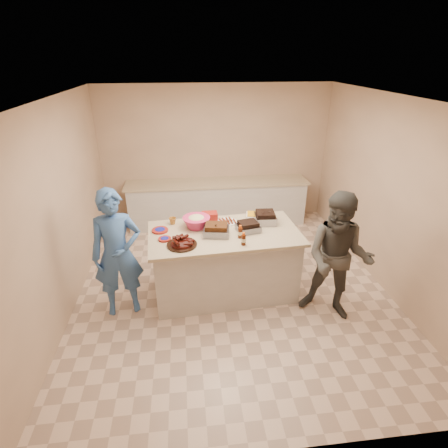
{
  "coord_description": "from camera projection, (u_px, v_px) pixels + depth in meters",
  "views": [
    {
      "loc": [
        -0.62,
        -4.33,
        3.18
      ],
      "look_at": [
        -0.13,
        -0.07,
        1.08
      ],
      "focal_mm": 28.0,
      "sensor_mm": 36.0,
      "label": 1
    }
  ],
  "objects": [
    {
      "name": "island",
      "position": [
        224.0,
        290.0,
        5.21
      ],
      "size": [
        2.13,
        1.23,
        0.98
      ],
      "primitive_type": null,
      "rotation": [
        0.0,
        0.0,
        0.07
      ],
      "color": "beige",
      "rests_on": "ground"
    },
    {
      "name": "back_counter",
      "position": [
        217.0,
        203.0,
        7.09
      ],
      "size": [
        3.6,
        0.64,
        0.9
      ],
      "primitive_type": null,
      "color": "beige",
      "rests_on": "ground"
    },
    {
      "name": "coleslaw_bowl",
      "position": [
        197.0,
        227.0,
        4.91
      ],
      "size": [
        0.41,
        0.41,
        0.26
      ],
      "primitive_type": null,
      "rotation": [
        0.0,
        0.0,
        0.07
      ],
      "color": "#C4295B",
      "rests_on": "island"
    },
    {
      "name": "plastic_cup",
      "position": [
        173.0,
        224.0,
        5.01
      ],
      "size": [
        0.11,
        0.1,
        0.1
      ],
      "primitive_type": "imported",
      "rotation": [
        0.0,
        0.0,
        0.07
      ],
      "color": "#A36823",
      "rests_on": "island"
    },
    {
      "name": "pulled_pork_tray",
      "position": [
        216.0,
        235.0,
        4.71
      ],
      "size": [
        0.38,
        0.31,
        0.1
      ],
      "primitive_type": "cube",
      "rotation": [
        0.0,
        0.0,
        -0.16
      ],
      "color": "#47230F",
      "rests_on": "island"
    },
    {
      "name": "bbq_bottle_a",
      "position": [
        243.0,
        245.0,
        4.47
      ],
      "size": [
        0.06,
        0.06,
        0.17
      ],
      "primitive_type": "cylinder",
      "rotation": [
        0.0,
        0.0,
        0.07
      ],
      "color": "#3B1406",
      "rests_on": "island"
    },
    {
      "name": "mustard_bottle",
      "position": [
        216.0,
        229.0,
        4.86
      ],
      "size": [
        0.05,
        0.05,
        0.12
      ],
      "primitive_type": "cylinder",
      "rotation": [
        0.0,
        0.0,
        0.07
      ],
      "color": "yellow",
      "rests_on": "island"
    },
    {
      "name": "bbq_bottle_b",
      "position": [
        240.0,
        238.0,
        4.64
      ],
      "size": [
        0.07,
        0.07,
        0.18
      ],
      "primitive_type": "cylinder",
      "rotation": [
        0.0,
        0.0,
        0.07
      ],
      "color": "#3B1406",
      "rests_on": "island"
    },
    {
      "name": "roasting_pan",
      "position": [
        265.0,
        223.0,
        5.05
      ],
      "size": [
        0.31,
        0.31,
        0.12
      ],
      "primitive_type": "cube",
      "rotation": [
        0.0,
        0.0,
        -0.05
      ],
      "color": "gray",
      "rests_on": "island"
    },
    {
      "name": "plate_stack_small",
      "position": [
        165.0,
        240.0,
        4.59
      ],
      "size": [
        0.18,
        0.18,
        0.02
      ],
      "primitive_type": "cylinder",
      "rotation": [
        0.0,
        0.0,
        0.07
      ],
      "color": "maroon",
      "rests_on": "island"
    },
    {
      "name": "rib_platter",
      "position": [
        182.0,
        245.0,
        4.45
      ],
      "size": [
        0.41,
        0.41,
        0.16
      ],
      "primitive_type": null,
      "rotation": [
        0.0,
        0.0,
        -0.05
      ],
      "color": "#3D0B05",
      "rests_on": "island"
    },
    {
      "name": "plate_stack_large",
      "position": [
        160.0,
        231.0,
        4.81
      ],
      "size": [
        0.24,
        0.24,
        0.03
      ],
      "primitive_type": "cylinder",
      "rotation": [
        0.0,
        0.0,
        0.07
      ],
      "color": "maroon",
      "rests_on": "island"
    },
    {
      "name": "sausage_plate",
      "position": [
        227.0,
        222.0,
        5.06
      ],
      "size": [
        0.34,
        0.34,
        0.05
      ],
      "primitive_type": "cylinder",
      "rotation": [
        0.0,
        0.0,
        0.24
      ],
      "color": "silver",
      "rests_on": "island"
    },
    {
      "name": "brisket_tray",
      "position": [
        248.0,
        231.0,
        4.81
      ],
      "size": [
        0.34,
        0.3,
        0.09
      ],
      "primitive_type": "cube",
      "rotation": [
        0.0,
        0.0,
        0.22
      ],
      "color": "black",
      "rests_on": "island"
    },
    {
      "name": "sauce_bowl",
      "position": [
        220.0,
        228.0,
        4.9
      ],
      "size": [
        0.15,
        0.06,
        0.15
      ],
      "primitive_type": "imported",
      "rotation": [
        0.0,
        0.0,
        0.07
      ],
      "color": "silver",
      "rests_on": "island"
    },
    {
      "name": "room",
      "position": [
        232.0,
        285.0,
        5.33
      ],
      "size": [
        4.5,
        5.0,
        2.7
      ],
      "primitive_type": null,
      "color": "tan",
      "rests_on": "ground"
    },
    {
      "name": "guest_gray",
      "position": [
        329.0,
        313.0,
        4.76
      ],
      "size": [
        1.6,
        1.92,
        0.66
      ],
      "primitive_type": "imported",
      "rotation": [
        0.0,
        0.0,
        -0.52
      ],
      "color": "#484640",
      "rests_on": "ground"
    },
    {
      "name": "guest_blue",
      "position": [
        126.0,
        308.0,
        4.84
      ],
      "size": [
        0.94,
        1.83,
        0.42
      ],
      "primitive_type": "imported",
      "rotation": [
        0.0,
        0.0,
        0.18
      ],
      "color": "#3965A9",
      "rests_on": "ground"
    },
    {
      "name": "mac_cheese_dish",
      "position": [
        256.0,
        218.0,
        5.19
      ],
      "size": [
        0.33,
        0.27,
        0.08
      ],
      "primitive_type": "cube",
      "rotation": [
        0.0,
        0.0,
        -0.19
      ],
      "color": "orange",
      "rests_on": "island"
    },
    {
      "name": "basket_stack",
      "position": [
        210.0,
        220.0,
        5.14
      ],
      "size": [
        0.23,
        0.17,
        0.11
      ],
      "primitive_type": "cube",
      "rotation": [
        0.0,
        0.0,
        0.03
      ],
      "color": "maroon",
      "rests_on": "island"
    }
  ]
}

